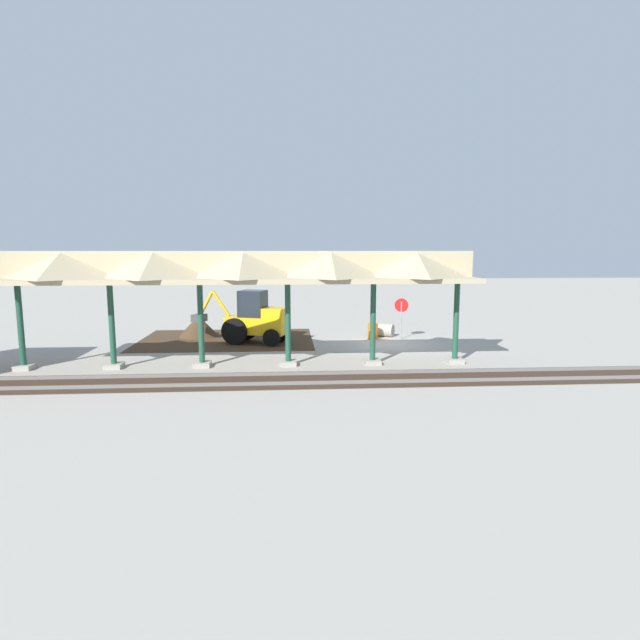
{
  "coord_description": "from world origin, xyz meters",
  "views": [
    {
      "loc": [
        5.32,
        25.62,
        4.95
      ],
      "look_at": [
        3.7,
        1.94,
        1.6
      ],
      "focal_mm": 28.0,
      "sensor_mm": 36.0,
      "label": 1
    }
  ],
  "objects_px": {
    "stop_sign": "(401,310)",
    "traffic_barrel": "(373,331)",
    "backhoe": "(254,320)",
    "concrete_pipe": "(382,330)"
  },
  "relations": [
    {
      "from": "backhoe",
      "to": "traffic_barrel",
      "type": "xyz_separation_m",
      "value": [
        -6.53,
        -0.7,
        -0.81
      ]
    },
    {
      "from": "backhoe",
      "to": "concrete_pipe",
      "type": "height_order",
      "value": "backhoe"
    },
    {
      "from": "concrete_pipe",
      "to": "traffic_barrel",
      "type": "distance_m",
      "value": 1.13
    },
    {
      "from": "backhoe",
      "to": "stop_sign",
      "type": "bearing_deg",
      "value": -175.74
    },
    {
      "from": "traffic_barrel",
      "to": "backhoe",
      "type": "bearing_deg",
      "value": 6.11
    },
    {
      "from": "backhoe",
      "to": "traffic_barrel",
      "type": "bearing_deg",
      "value": -173.89
    },
    {
      "from": "backhoe",
      "to": "concrete_pipe",
      "type": "bearing_deg",
      "value": -167.45
    },
    {
      "from": "stop_sign",
      "to": "traffic_barrel",
      "type": "height_order",
      "value": "stop_sign"
    },
    {
      "from": "stop_sign",
      "to": "traffic_barrel",
      "type": "relative_size",
      "value": 2.54
    },
    {
      "from": "stop_sign",
      "to": "traffic_barrel",
      "type": "distance_m",
      "value": 1.97
    }
  ]
}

